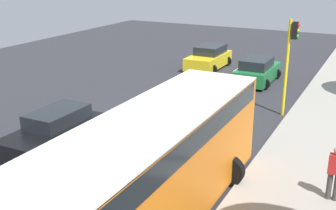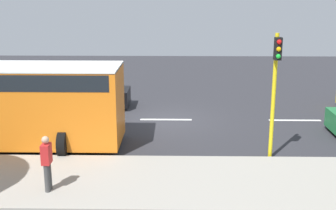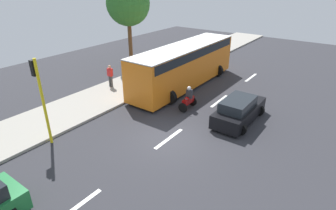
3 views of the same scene
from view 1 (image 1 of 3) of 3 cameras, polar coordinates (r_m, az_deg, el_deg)
ground_plane at (r=19.03m, az=-1.77°, el=-2.77°), size 40.00×60.00×0.10m
sidewalk at (r=16.98m, az=19.49°, el=-6.17°), size 4.00×60.00×0.15m
lane_stripe_north at (r=14.55m, az=-13.48°, el=-10.16°), size 0.20×2.40×0.01m
lane_stripe_mid at (r=19.01m, az=-1.77°, el=-2.61°), size 0.20×2.40×0.01m
lane_stripe_south at (r=24.15m, az=5.15°, el=1.98°), size 0.20×2.40×0.01m
lane_stripe_far_south at (r=29.61m, az=9.60°, el=4.91°), size 0.20×2.40×0.01m
car_yellow_cab at (r=29.15m, az=5.49°, el=6.30°), size 2.29×4.18×1.52m
car_black at (r=16.92m, az=-14.99°, el=-3.46°), size 2.13×4.32×1.52m
car_green at (r=25.98m, az=11.83°, el=4.46°), size 2.22×4.00×1.52m
city_bus at (r=10.95m, az=-3.34°, el=-8.83°), size 3.20×11.00×3.16m
motorcycle at (r=15.26m, az=-4.82°, el=-5.60°), size 0.60×1.30×1.53m
pedestrian_near_signal at (r=13.52m, az=21.39°, el=-8.32°), size 0.40×0.24×1.69m
traffic_light_corner at (r=20.11m, az=15.97°, el=6.55°), size 0.49×0.24×4.50m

